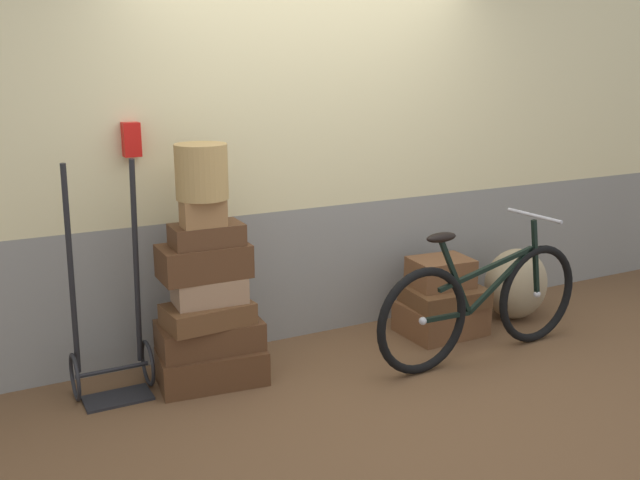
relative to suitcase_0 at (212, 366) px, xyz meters
The scene contains 16 objects.
ground 0.93m from the suitcase_0, 20.53° to the right, with size 10.19×5.20×0.06m, color brown.
station_building 1.74m from the suitcase_0, 30.81° to the left, with size 8.19×0.74×3.01m.
suitcase_0 is the anchor object (origin of this frame).
suitcase_1 0.19m from the suitcase_0, 82.27° to the left, with size 0.61×0.35×0.17m, color #4C2D19.
suitcase_2 0.34m from the suitcase_0, 163.81° to the right, with size 0.51×0.31×0.13m, color brown.
suitcase_3 0.48m from the suitcase_0, 61.19° to the left, with size 0.42×0.25×0.15m, color #937051.
suitcase_4 0.66m from the suitcase_0, 98.48° to the left, with size 0.52×0.30×0.20m, color #4C2D19.
suitcase_5 0.82m from the suitcase_0, 70.35° to the left, with size 0.42×0.24×0.13m, color #4C2D19.
suitcase_6 0.96m from the suitcase_0, 157.24° to the right, with size 0.25×0.14×0.16m, color olive.
suitcase_7 1.73m from the suitcase_0, ahead, with size 0.56×0.44×0.22m, color brown.
suitcase_8 1.75m from the suitcase_0, ahead, with size 0.53×0.42×0.12m, color brown.
suitcase_9 1.77m from the suitcase_0, ahead, with size 0.42×0.32×0.20m, color brown.
wicker_basket 1.19m from the suitcase_0, 110.24° to the left, with size 0.30×0.30×0.32m, color #A8844C.
luggage_trolley 0.62m from the suitcase_0, 166.98° to the left, with size 0.45×0.36×1.39m.
burlap_sack 2.42m from the suitcase_0, ahead, with size 0.49×0.42×0.54m, color #9E8966.
bicycle 1.78m from the suitcase_0, 14.66° to the right, with size 1.69×0.46×0.92m.
Camera 1 is at (-2.17, -3.57, 1.94)m, focal length 40.55 mm.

